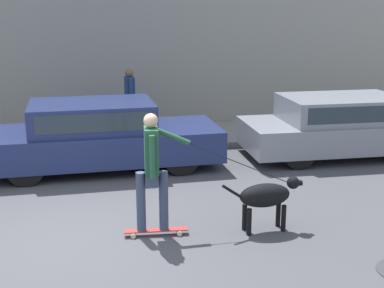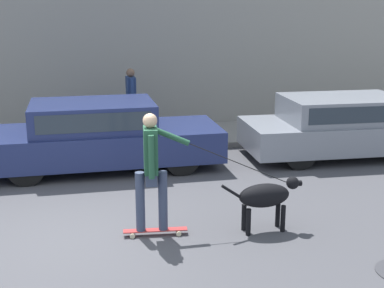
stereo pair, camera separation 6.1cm
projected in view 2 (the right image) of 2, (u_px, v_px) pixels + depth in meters
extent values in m
plane|color=#47474C|center=(75.00, 240.00, 7.39)|extent=(36.00, 36.00, 0.00)
cube|color=gray|center=(77.00, 27.00, 13.21)|extent=(32.00, 0.30, 5.26)
cube|color=gray|center=(82.00, 140.00, 12.64)|extent=(30.00, 2.24, 0.13)
cylinder|color=black|center=(168.00, 139.00, 11.60)|extent=(0.68, 0.22, 0.68)
cylinder|color=black|center=(182.00, 158.00, 10.16)|extent=(0.68, 0.22, 0.68)
cylinder|color=black|center=(32.00, 146.00, 11.01)|extent=(0.68, 0.22, 0.68)
cylinder|color=black|center=(26.00, 167.00, 9.57)|extent=(0.68, 0.22, 0.68)
cube|color=navy|center=(103.00, 144.00, 10.54)|extent=(4.66, 1.93, 0.60)
cube|color=navy|center=(93.00, 116.00, 10.36)|extent=(2.41, 1.67, 0.54)
cube|color=#28333D|center=(94.00, 123.00, 9.60)|extent=(2.07, 0.09, 0.34)
cylinder|color=black|center=(275.00, 135.00, 11.99)|extent=(0.65, 0.20, 0.65)
cylinder|color=black|center=(300.00, 153.00, 10.52)|extent=(0.65, 0.20, 0.65)
cube|color=gray|center=(349.00, 133.00, 11.45)|extent=(4.50, 1.80, 0.58)
cube|color=gray|center=(343.00, 109.00, 11.28)|extent=(2.47, 1.61, 0.52)
cube|color=#28333D|center=(361.00, 115.00, 10.51)|extent=(2.16, 0.02, 0.33)
cylinder|color=black|center=(278.00, 214.00, 7.82)|extent=(0.07, 0.07, 0.39)
cylinder|color=black|center=(283.00, 219.00, 7.64)|extent=(0.07, 0.07, 0.39)
cylinder|color=black|center=(244.00, 217.00, 7.69)|extent=(0.07, 0.07, 0.39)
cylinder|color=black|center=(248.00, 222.00, 7.52)|extent=(0.07, 0.07, 0.39)
ellipsoid|color=black|center=(264.00, 195.00, 7.58)|extent=(0.77, 0.39, 0.34)
sphere|color=black|center=(293.00, 183.00, 7.64)|extent=(0.18, 0.18, 0.18)
cylinder|color=black|center=(298.00, 183.00, 7.67)|extent=(0.11, 0.09, 0.08)
cylinder|color=black|center=(231.00, 192.00, 7.44)|extent=(0.30, 0.06, 0.23)
cylinder|color=beige|center=(178.00, 230.00, 7.67)|extent=(0.07, 0.03, 0.07)
cylinder|color=beige|center=(179.00, 234.00, 7.52)|extent=(0.07, 0.03, 0.07)
cylinder|color=beige|center=(132.00, 232.00, 7.59)|extent=(0.07, 0.03, 0.07)
cylinder|color=beige|center=(132.00, 236.00, 7.45)|extent=(0.07, 0.03, 0.07)
cube|color=#A82D2D|center=(155.00, 230.00, 7.55)|extent=(0.91, 0.18, 0.02)
cylinder|color=#38425B|center=(163.00, 201.00, 7.45)|extent=(0.13, 0.13, 0.85)
cylinder|color=#38425B|center=(140.00, 202.00, 7.41)|extent=(0.13, 0.13, 0.85)
cube|color=#38425B|center=(151.00, 178.00, 7.34)|extent=(0.18, 0.30, 0.17)
cube|color=#235138|center=(151.00, 150.00, 7.24)|extent=(0.21, 0.38, 0.62)
sphere|color=tan|center=(150.00, 121.00, 7.14)|extent=(0.20, 0.20, 0.20)
cylinder|color=#235138|center=(151.00, 157.00, 7.04)|extent=(0.08, 0.08, 0.59)
cylinder|color=#235138|center=(169.00, 136.00, 7.43)|extent=(0.58, 0.17, 0.30)
cylinder|color=black|center=(241.00, 164.00, 7.56)|extent=(1.47, 0.25, 0.63)
cylinder|color=#3D4760|center=(132.00, 119.00, 12.72)|extent=(0.14, 0.14, 0.80)
cylinder|color=#3D4760|center=(131.00, 117.00, 12.87)|extent=(0.14, 0.14, 0.80)
cube|color=navy|center=(131.00, 89.00, 12.62)|extent=(0.23, 0.41, 0.59)
cylinder|color=navy|center=(132.00, 90.00, 12.39)|extent=(0.09, 0.09, 0.56)
cylinder|color=navy|center=(129.00, 87.00, 12.85)|extent=(0.09, 0.09, 0.56)
sphere|color=brown|center=(130.00, 73.00, 12.52)|extent=(0.20, 0.20, 0.20)
cube|color=#1E569E|center=(133.00, 109.00, 12.50)|extent=(0.12, 0.31, 0.31)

